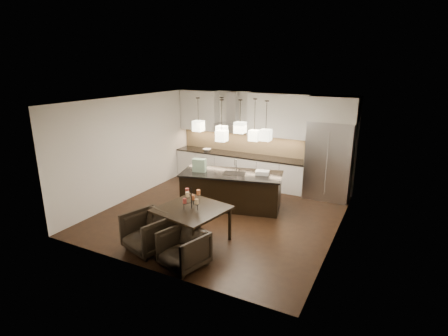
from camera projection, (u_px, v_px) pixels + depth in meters
The scene contains 37 objects.
floor at pixel (220, 215), 8.69m from camera, with size 5.50×5.50×0.02m, color black.
ceiling at pixel (220, 100), 7.89m from camera, with size 5.50×5.50×0.02m, color white.
wall_back at pixel (262, 139), 10.64m from camera, with size 5.50×0.02×2.80m, color silver.
wall_front at pixel (145, 198), 5.94m from camera, with size 5.50×0.02×2.80m, color silver.
wall_left at pixel (131, 148), 9.50m from camera, with size 0.02×5.50×2.80m, color silver.
wall_right at pixel (340, 176), 7.08m from camera, with size 0.02×5.50×2.80m, color silver.
refrigerator at pixel (329, 160), 9.49m from camera, with size 1.20×0.72×2.15m, color #B7B7BA.
fridge_panel at pixel (334, 109), 9.09m from camera, with size 1.26×0.72×0.65m, color silver.
lower_cabinets at pixel (239, 169), 10.91m from camera, with size 4.21×0.62×0.88m, color silver.
countertop at pixel (239, 155), 10.78m from camera, with size 4.21×0.66×0.04m, color black.
backsplash at pixel (243, 142), 10.94m from camera, with size 4.21×0.02×0.63m, color tan.
upper_cab_left at pixel (200, 110), 11.18m from camera, with size 1.25×0.35×1.25m, color silver.
upper_cab_right at pixel (279, 115), 10.02m from camera, with size 1.86×0.35×1.25m, color silver.
hood_canopy at pixel (231, 128), 10.72m from camera, with size 0.90×0.52×0.24m, color #B7B7BA.
hood_chimney at pixel (233, 108), 10.64m from camera, with size 0.30×0.28×0.96m, color #B7B7BA.
fruit_bowl at pixel (207, 150), 11.21m from camera, with size 0.26×0.26×0.06m, color silver.
island_body at pixel (231, 191), 9.06m from camera, with size 2.49×0.99×0.88m, color black.
island_top at pixel (232, 174), 8.93m from camera, with size 2.57×1.07×0.04m, color black.
faucet at pixel (236, 165), 8.94m from camera, with size 0.10×0.24×0.38m, color silver, non-canonical shape.
tote_bag at pixel (199, 165), 9.01m from camera, with size 0.34×0.18×0.34m, color #165234.
food_container at pixel (262, 173), 8.79m from camera, with size 0.34×0.24×0.10m, color silver.
dining_table at pixel (192, 225), 7.23m from camera, with size 1.27×1.27×0.76m, color black, non-canonical shape.
candelabra at pixel (191, 198), 7.06m from camera, with size 0.37×0.37×0.45m, color black, non-canonical shape.
candle_a at pixel (197, 202), 6.99m from camera, with size 0.08×0.08×0.10m, color #DBB887.
candle_b at pixel (193, 197), 7.21m from camera, with size 0.08×0.08×0.10m, color #C76A3A.
candle_c at pixel (185, 201), 7.02m from camera, with size 0.08×0.08×0.10m, color #933632.
candle_d at pixel (198, 192), 7.03m from camera, with size 0.08×0.08×0.10m, color #C76A3A.
candle_e at pixel (187, 191), 7.12m from camera, with size 0.08×0.08×0.10m, color #933632.
candle_f at pixel (187, 194), 6.91m from camera, with size 0.08×0.08×0.10m, color #DBB887.
armchair_left at pixel (148, 232), 6.93m from camera, with size 0.83×0.85×0.78m, color black.
armchair_right at pixel (184, 249), 6.37m from camera, with size 0.74×0.76×0.69m, color black.
pendant_a at pixel (198, 126), 8.78m from camera, with size 0.24×0.24×0.26m, color beige.
pendant_b at pixel (222, 131), 8.97m from camera, with size 0.24×0.24×0.26m, color beige.
pendant_c at pixel (240, 128), 8.30m from camera, with size 0.24×0.24×0.26m, color beige.
pendant_d at pixel (254, 135), 8.60m from camera, with size 0.24×0.24×0.26m, color beige.
pendant_e at pixel (266, 135), 8.11m from camera, with size 0.24×0.24×0.26m, color beige.
pendant_f at pixel (222, 136), 8.37m from camera, with size 0.24×0.24×0.26m, color beige.
Camera 1 is at (3.74, -7.07, 3.58)m, focal length 28.00 mm.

